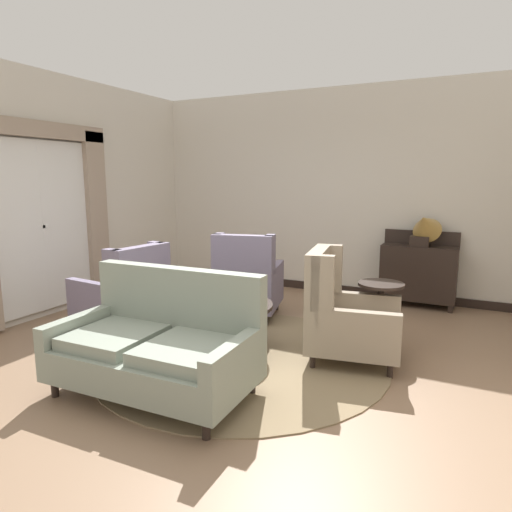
{
  "coord_description": "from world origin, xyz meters",
  "views": [
    {
      "loc": [
        2.0,
        -3.41,
        1.75
      ],
      "look_at": [
        -0.14,
        0.9,
        0.91
      ],
      "focal_mm": 31.58,
      "sensor_mm": 36.0,
      "label": 1
    }
  ],
  "objects_px": {
    "armchair_near_window": "(248,283)",
    "side_table": "(380,310)",
    "armchair_back_corner": "(125,296)",
    "gramophone": "(424,227)",
    "coffee_table": "(223,311)",
    "sideboard": "(418,272)",
    "settee": "(158,346)",
    "porcelain_vase": "(219,292)",
    "armchair_far_left": "(344,315)"
  },
  "relations": [
    {
      "from": "armchair_near_window",
      "to": "side_table",
      "type": "distance_m",
      "value": 1.73
    },
    {
      "from": "coffee_table",
      "to": "armchair_far_left",
      "type": "bearing_deg",
      "value": 18.01
    },
    {
      "from": "armchair_back_corner",
      "to": "side_table",
      "type": "height_order",
      "value": "armchair_back_corner"
    },
    {
      "from": "settee",
      "to": "armchair_far_left",
      "type": "relative_size",
      "value": 1.53
    },
    {
      "from": "porcelain_vase",
      "to": "armchair_back_corner",
      "type": "relative_size",
      "value": 0.31
    },
    {
      "from": "armchair_near_window",
      "to": "gramophone",
      "type": "bearing_deg",
      "value": -156.71
    },
    {
      "from": "armchair_back_corner",
      "to": "coffee_table",
      "type": "bearing_deg",
      "value": 95.27
    },
    {
      "from": "side_table",
      "to": "armchair_near_window",
      "type": "bearing_deg",
      "value": 168.76
    },
    {
      "from": "settee",
      "to": "gramophone",
      "type": "xyz_separation_m",
      "value": [
        1.64,
        3.51,
        0.72
      ]
    },
    {
      "from": "armchair_near_window",
      "to": "armchair_back_corner",
      "type": "distance_m",
      "value": 1.49
    },
    {
      "from": "coffee_table",
      "to": "armchair_far_left",
      "type": "height_order",
      "value": "armchair_far_left"
    },
    {
      "from": "porcelain_vase",
      "to": "settee",
      "type": "height_order",
      "value": "settee"
    },
    {
      "from": "settee",
      "to": "armchair_near_window",
      "type": "xyz_separation_m",
      "value": [
        -0.26,
        2.1,
        0.06
      ]
    },
    {
      "from": "porcelain_vase",
      "to": "armchair_back_corner",
      "type": "height_order",
      "value": "armchair_back_corner"
    },
    {
      "from": "sideboard",
      "to": "gramophone",
      "type": "height_order",
      "value": "gramophone"
    },
    {
      "from": "settee",
      "to": "armchair_back_corner",
      "type": "bearing_deg",
      "value": 140.26
    },
    {
      "from": "armchair_near_window",
      "to": "armchair_far_left",
      "type": "relative_size",
      "value": 1.01
    },
    {
      "from": "armchair_near_window",
      "to": "armchair_back_corner",
      "type": "height_order",
      "value": "armchair_near_window"
    },
    {
      "from": "settee",
      "to": "sideboard",
      "type": "distance_m",
      "value": 3.93
    },
    {
      "from": "side_table",
      "to": "porcelain_vase",
      "type": "bearing_deg",
      "value": -148.73
    },
    {
      "from": "porcelain_vase",
      "to": "settee",
      "type": "relative_size",
      "value": 0.19
    },
    {
      "from": "coffee_table",
      "to": "porcelain_vase",
      "type": "distance_m",
      "value": 0.22
    },
    {
      "from": "armchair_back_corner",
      "to": "porcelain_vase",
      "type": "bearing_deg",
      "value": 92.85
    },
    {
      "from": "armchair_far_left",
      "to": "gramophone",
      "type": "bearing_deg",
      "value": -21.62
    },
    {
      "from": "armchair_near_window",
      "to": "gramophone",
      "type": "distance_m",
      "value": 2.45
    },
    {
      "from": "coffee_table",
      "to": "armchair_far_left",
      "type": "relative_size",
      "value": 0.92
    },
    {
      "from": "gramophone",
      "to": "armchair_near_window",
      "type": "bearing_deg",
      "value": -143.5
    },
    {
      "from": "armchair_far_left",
      "to": "armchair_near_window",
      "type": "bearing_deg",
      "value": 52.1
    },
    {
      "from": "armchair_far_left",
      "to": "armchair_back_corner",
      "type": "height_order",
      "value": "armchair_far_left"
    },
    {
      "from": "armchair_near_window",
      "to": "gramophone",
      "type": "height_order",
      "value": "gramophone"
    },
    {
      "from": "side_table",
      "to": "sideboard",
      "type": "xyz_separation_m",
      "value": [
        0.15,
        1.83,
        0.06
      ]
    },
    {
      "from": "sideboard",
      "to": "porcelain_vase",
      "type": "bearing_deg",
      "value": -120.04
    },
    {
      "from": "porcelain_vase",
      "to": "sideboard",
      "type": "relative_size",
      "value": 0.31
    },
    {
      "from": "side_table",
      "to": "sideboard",
      "type": "bearing_deg",
      "value": 85.36
    },
    {
      "from": "settee",
      "to": "sideboard",
      "type": "xyz_separation_m",
      "value": [
        1.59,
        3.6,
        0.09
      ]
    },
    {
      "from": "armchair_near_window",
      "to": "sideboard",
      "type": "distance_m",
      "value": 2.38
    },
    {
      "from": "coffee_table",
      "to": "sideboard",
      "type": "relative_size",
      "value": 0.96
    },
    {
      "from": "armchair_near_window",
      "to": "sideboard",
      "type": "height_order",
      "value": "armchair_near_window"
    },
    {
      "from": "coffee_table",
      "to": "gramophone",
      "type": "relative_size",
      "value": 1.78
    },
    {
      "from": "settee",
      "to": "gramophone",
      "type": "relative_size",
      "value": 2.95
    },
    {
      "from": "armchair_back_corner",
      "to": "gramophone",
      "type": "relative_size",
      "value": 1.85
    },
    {
      "from": "porcelain_vase",
      "to": "armchair_far_left",
      "type": "xyz_separation_m",
      "value": [
        1.15,
        0.42,
        -0.2
      ]
    },
    {
      "from": "coffee_table",
      "to": "settee",
      "type": "relative_size",
      "value": 0.6
    },
    {
      "from": "porcelain_vase",
      "to": "side_table",
      "type": "distance_m",
      "value": 1.66
    },
    {
      "from": "porcelain_vase",
      "to": "settee",
      "type": "distance_m",
      "value": 0.94
    },
    {
      "from": "sideboard",
      "to": "settee",
      "type": "bearing_deg",
      "value": -113.78
    },
    {
      "from": "coffee_table",
      "to": "gramophone",
      "type": "distance_m",
      "value": 3.07
    },
    {
      "from": "sideboard",
      "to": "armchair_near_window",
      "type": "bearing_deg",
      "value": -140.96
    },
    {
      "from": "settee",
      "to": "side_table",
      "type": "height_order",
      "value": "settee"
    },
    {
      "from": "settee",
      "to": "porcelain_vase",
      "type": "bearing_deg",
      "value": 86.62
    }
  ]
}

